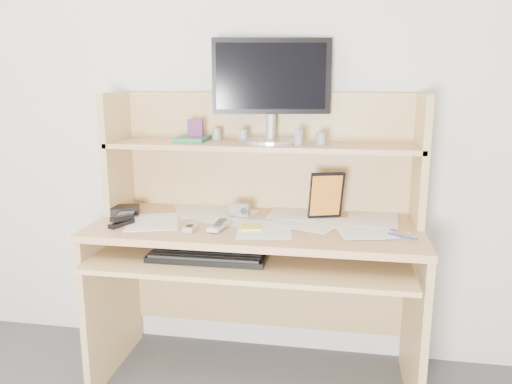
% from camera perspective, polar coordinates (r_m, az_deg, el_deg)
% --- Properties ---
extents(back_wall, '(3.60, 0.04, 2.50)m').
position_cam_1_polar(back_wall, '(2.39, 1.30, 10.13)').
color(back_wall, beige).
rests_on(back_wall, floor).
extents(desk, '(1.40, 0.70, 1.30)m').
position_cam_1_polar(desk, '(2.24, 0.32, -4.43)').
color(desk, tan).
rests_on(desk, floor).
extents(paper_clutter, '(1.32, 0.54, 0.01)m').
position_cam_1_polar(paper_clutter, '(2.15, -0.03, -3.55)').
color(paper_clutter, white).
rests_on(paper_clutter, desk).
extents(keyboard, '(0.48, 0.17, 0.03)m').
position_cam_1_polar(keyboard, '(2.02, -5.57, -7.25)').
color(keyboard, black).
rests_on(keyboard, desk).
extents(tv_remote, '(0.07, 0.17, 0.02)m').
position_cam_1_polar(tv_remote, '(2.09, -4.15, -3.78)').
color(tv_remote, '#AFAFA9').
rests_on(tv_remote, paper_clutter).
extents(flip_phone, '(0.05, 0.08, 0.02)m').
position_cam_1_polar(flip_phone, '(2.07, -7.50, -3.95)').
color(flip_phone, silver).
rests_on(flip_phone, paper_clutter).
extents(stapler, '(0.08, 0.13, 0.04)m').
position_cam_1_polar(stapler, '(2.19, -15.14, -3.14)').
color(stapler, black).
rests_on(stapler, paper_clutter).
extents(wallet, '(0.15, 0.14, 0.03)m').
position_cam_1_polar(wallet, '(2.38, -14.72, -1.97)').
color(wallet, black).
rests_on(wallet, paper_clutter).
extents(sticky_note_pad, '(0.10, 0.10, 0.01)m').
position_cam_1_polar(sticky_note_pad, '(2.07, -0.59, -4.10)').
color(sticky_note_pad, '#F7FF43').
rests_on(sticky_note_pad, desk).
extents(digital_camera, '(0.09, 0.05, 0.05)m').
position_cam_1_polar(digital_camera, '(2.25, -1.89, -2.05)').
color(digital_camera, '#A9A9AB').
rests_on(digital_camera, paper_clutter).
extents(game_case, '(0.15, 0.06, 0.21)m').
position_cam_1_polar(game_case, '(2.20, 8.02, -0.38)').
color(game_case, black).
rests_on(game_case, paper_clutter).
extents(blue_pen, '(0.11, 0.07, 0.01)m').
position_cam_1_polar(blue_pen, '(2.03, 16.41, -4.88)').
color(blue_pen, '#182EB8').
rests_on(blue_pen, paper_clutter).
extents(card_box, '(0.07, 0.03, 0.10)m').
position_cam_1_polar(card_box, '(2.32, -6.93, 7.03)').
color(card_box, maroon).
rests_on(card_box, desk).
extents(shelf_book, '(0.14, 0.19, 0.02)m').
position_cam_1_polar(shelf_book, '(2.33, -7.28, 6.04)').
color(shelf_book, '#2E733B').
rests_on(shelf_book, desk).
extents(chip_stack_a, '(0.05, 0.05, 0.06)m').
position_cam_1_polar(chip_stack_a, '(2.32, -4.52, 6.55)').
color(chip_stack_a, black).
rests_on(chip_stack_a, desk).
extents(chip_stack_b, '(0.05, 0.05, 0.06)m').
position_cam_1_polar(chip_stack_b, '(2.25, -1.49, 6.43)').
color(chip_stack_b, white).
rests_on(chip_stack_b, desk).
extents(chip_stack_c, '(0.05, 0.05, 0.06)m').
position_cam_1_polar(chip_stack_c, '(2.17, 7.44, 6.06)').
color(chip_stack_c, black).
rests_on(chip_stack_c, desk).
extents(chip_stack_d, '(0.04, 0.04, 0.07)m').
position_cam_1_polar(chip_stack_d, '(2.16, 4.88, 6.23)').
color(chip_stack_d, white).
rests_on(chip_stack_d, desk).
extents(monitor, '(0.52, 0.26, 0.45)m').
position_cam_1_polar(monitor, '(2.25, 1.76, 11.85)').
color(monitor, silver).
rests_on(monitor, desk).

